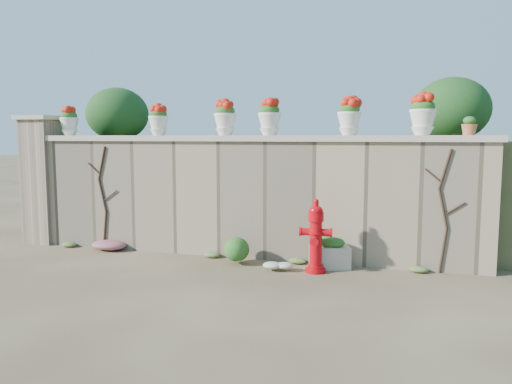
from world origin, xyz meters
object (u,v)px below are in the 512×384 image
(fire_hydrant, at_px, (316,236))
(terracotta_pot, at_px, (469,127))
(planter_box, at_px, (330,254))
(urn_pot_0, at_px, (69,121))

(fire_hydrant, bearing_deg, terracotta_pot, 14.69)
(fire_hydrant, xyz_separation_m, planter_box, (0.18, 0.30, -0.33))
(planter_box, bearing_deg, urn_pot_0, 155.60)
(planter_box, height_order, terracotta_pot, terracotta_pot)
(urn_pot_0, relative_size, terracotta_pot, 1.99)
(urn_pot_0, bearing_deg, planter_box, -4.71)
(fire_hydrant, height_order, planter_box, fire_hydrant)
(fire_hydrant, distance_m, planter_box, 0.48)
(fire_hydrant, distance_m, terracotta_pot, 2.84)
(terracotta_pot, bearing_deg, planter_box, -168.34)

